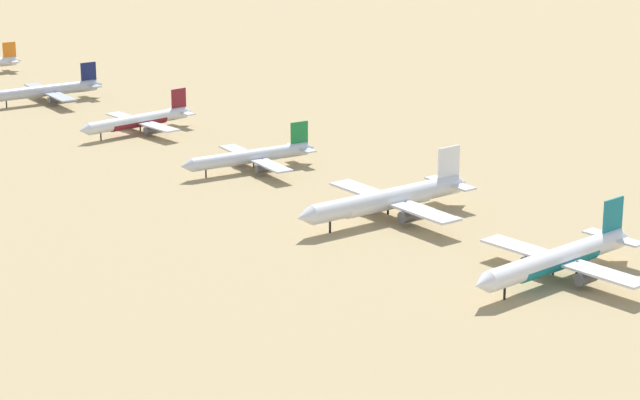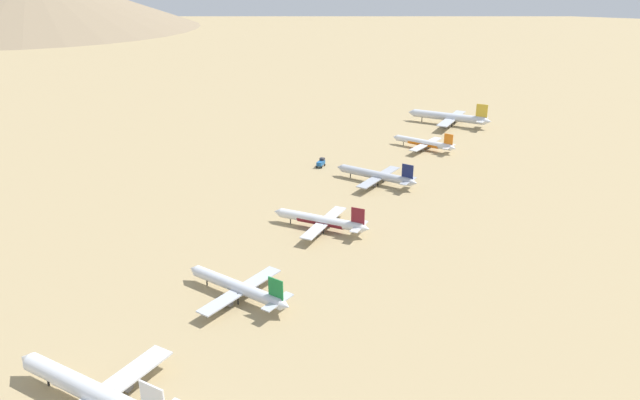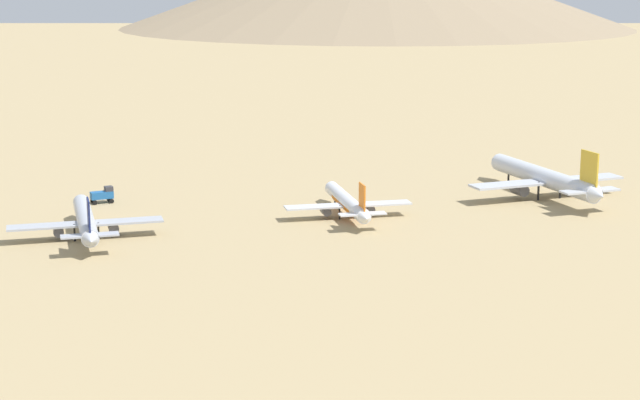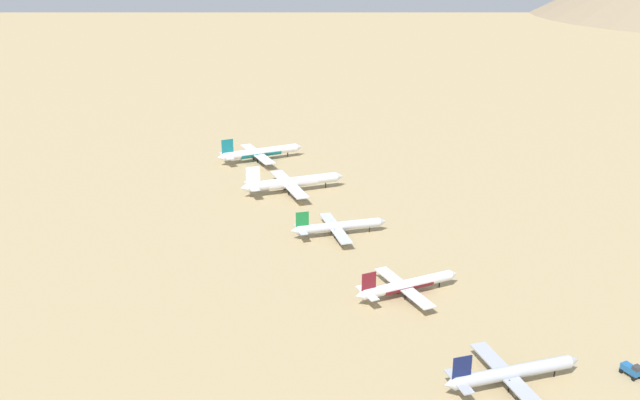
{
  "view_description": "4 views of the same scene",
  "coord_description": "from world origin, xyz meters",
  "px_view_note": "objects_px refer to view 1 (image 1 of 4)",
  "views": [
    {
      "loc": [
        192.73,
        298.03,
        83.87
      ],
      "look_at": [
        15.1,
        98.3,
        5.07
      ],
      "focal_mm": 72.43,
      "sensor_mm": 36.0,
      "label": 1
    },
    {
      "loc": [
        -83.98,
        178.94,
        90.08
      ],
      "look_at": [
        6.11,
        -14.15,
        3.86
      ],
      "focal_mm": 33.61,
      "sensor_mm": 36.0,
      "label": 2
    },
    {
      "loc": [
        -218.25,
        -10.01,
        55.51
      ],
      "look_at": [
        -4.04,
        -102.76,
        3.38
      ],
      "focal_mm": 59.78,
      "sensor_mm": 36.0,
      "label": 3
    },
    {
      "loc": [
        -114.83,
        -171.47,
        109.68
      ],
      "look_at": [
        4.03,
        80.69,
        4.89
      ],
      "focal_mm": 40.78,
      "sensor_mm": 36.0,
      "label": 4
    }
  ],
  "objects_px": {
    "parked_jet_2": "(47,91)",
    "parked_jet_6": "(558,259)",
    "parked_jet_3": "(139,121)",
    "parked_jet_4": "(252,157)",
    "parked_jet_5": "(388,199)"
  },
  "relations": [
    {
      "from": "parked_jet_2",
      "to": "parked_jet_4",
      "type": "distance_m",
      "value": 105.25
    },
    {
      "from": "parked_jet_6",
      "to": "parked_jet_4",
      "type": "bearing_deg",
      "value": -93.86
    },
    {
      "from": "parked_jet_3",
      "to": "parked_jet_6",
      "type": "distance_m",
      "value": 153.4
    },
    {
      "from": "parked_jet_3",
      "to": "parked_jet_5",
      "type": "xyz_separation_m",
      "value": [
        4.91,
        103.86,
        0.98
      ]
    },
    {
      "from": "parked_jet_2",
      "to": "parked_jet_3",
      "type": "xyz_separation_m",
      "value": [
        1.63,
        52.91,
        -0.18
      ]
    },
    {
      "from": "parked_jet_4",
      "to": "parked_jet_5",
      "type": "xyz_separation_m",
      "value": [
        3.21,
        51.57,
        0.91
      ]
    },
    {
      "from": "parked_jet_2",
      "to": "parked_jet_5",
      "type": "relative_size",
      "value": 0.81
    },
    {
      "from": "parked_jet_2",
      "to": "parked_jet_3",
      "type": "distance_m",
      "value": 52.94
    },
    {
      "from": "parked_jet_4",
      "to": "parked_jet_6",
      "type": "distance_m",
      "value": 101.11
    },
    {
      "from": "parked_jet_6",
      "to": "parked_jet_2",
      "type": "bearing_deg",
      "value": -92.82
    },
    {
      "from": "parked_jet_2",
      "to": "parked_jet_6",
      "type": "xyz_separation_m",
      "value": [
        10.14,
        206.08,
        0.57
      ]
    },
    {
      "from": "parked_jet_3",
      "to": "parked_jet_6",
      "type": "bearing_deg",
      "value": 86.82
    },
    {
      "from": "parked_jet_2",
      "to": "parked_jet_6",
      "type": "relative_size",
      "value": 0.86
    },
    {
      "from": "parked_jet_5",
      "to": "parked_jet_6",
      "type": "relative_size",
      "value": 1.06
    },
    {
      "from": "parked_jet_3",
      "to": "parked_jet_4",
      "type": "bearing_deg",
      "value": 88.13
    }
  ]
}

